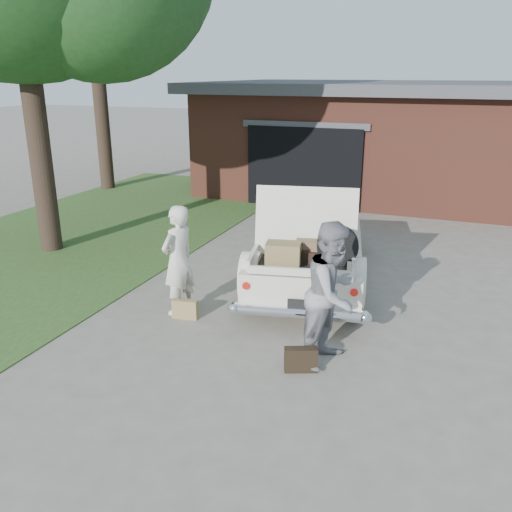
% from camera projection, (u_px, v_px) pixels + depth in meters
% --- Properties ---
extents(ground, '(90.00, 90.00, 0.00)m').
position_uv_depth(ground, '(240.00, 343.00, 7.56)').
color(ground, gray).
rests_on(ground, ground).
extents(grass_strip, '(6.00, 16.00, 0.02)m').
position_uv_depth(grass_strip, '(66.00, 241.00, 12.09)').
color(grass_strip, '#2D4C1E').
rests_on(grass_strip, ground).
extents(house, '(12.80, 7.80, 3.30)m').
position_uv_depth(house, '(413.00, 137.00, 16.79)').
color(house, brown).
rests_on(house, ground).
extents(sedan, '(2.77, 5.01, 1.96)m').
position_uv_depth(sedan, '(310.00, 242.00, 9.68)').
color(sedan, silver).
rests_on(sedan, ground).
extents(woman_left, '(0.55, 0.71, 1.72)m').
position_uv_depth(woman_left, '(178.00, 260.00, 8.27)').
color(woman_left, beige).
rests_on(woman_left, ground).
extents(woman_right, '(0.95, 1.08, 1.88)m').
position_uv_depth(woman_right, '(333.00, 294.00, 6.82)').
color(woman_right, gray).
rests_on(woman_right, ground).
extents(suitcase_left, '(0.40, 0.19, 0.30)m').
position_uv_depth(suitcase_left, '(185.00, 309.00, 8.28)').
color(suitcase_left, '#9C844F').
rests_on(suitcase_left, ground).
extents(suitcase_right, '(0.44, 0.28, 0.32)m').
position_uv_depth(suitcase_right, '(301.00, 360.00, 6.81)').
color(suitcase_right, black).
rests_on(suitcase_right, ground).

